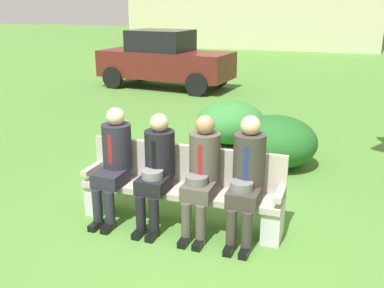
{
  "coord_description": "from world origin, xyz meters",
  "views": [
    {
      "loc": [
        1.49,
        -4.17,
        2.46
      ],
      "look_at": [
        -0.17,
        0.59,
        0.85
      ],
      "focal_mm": 41.85,
      "sensor_mm": 36.0,
      "label": 1
    }
  ],
  "objects_px": {
    "seated_man_rightmost": "(247,174)",
    "shrub_mid_lawn": "(231,122)",
    "seated_man_centerleft": "(157,165)",
    "parked_car_near": "(165,59)",
    "park_bench": "(182,187)",
    "seated_man_centerright": "(202,170)",
    "seated_man_leftmost": "(114,158)",
    "shrub_near_bench": "(275,141)"
  },
  "relations": [
    {
      "from": "seated_man_rightmost",
      "to": "shrub_mid_lawn",
      "type": "bearing_deg",
      "value": 107.12
    },
    {
      "from": "seated_man_centerleft",
      "to": "parked_car_near",
      "type": "distance_m",
      "value": 8.64
    },
    {
      "from": "shrub_mid_lawn",
      "to": "seated_man_rightmost",
      "type": "bearing_deg",
      "value": -72.88
    },
    {
      "from": "park_bench",
      "to": "seated_man_centerleft",
      "type": "height_order",
      "value": "seated_man_centerleft"
    },
    {
      "from": "seated_man_centerleft",
      "to": "parked_car_near",
      "type": "bearing_deg",
      "value": 111.95
    },
    {
      "from": "seated_man_rightmost",
      "to": "parked_car_near",
      "type": "xyz_separation_m",
      "value": [
        -4.25,
        8.01,
        0.09
      ]
    },
    {
      "from": "seated_man_centerright",
      "to": "shrub_mid_lawn",
      "type": "bearing_deg",
      "value": 99.03
    },
    {
      "from": "seated_man_leftmost",
      "to": "shrub_near_bench",
      "type": "xyz_separation_m",
      "value": [
        1.5,
        2.35,
        -0.34
      ]
    },
    {
      "from": "seated_man_leftmost",
      "to": "seated_man_centerleft",
      "type": "relative_size",
      "value": 1.02
    },
    {
      "from": "seated_man_centerleft",
      "to": "seated_man_centerright",
      "type": "distance_m",
      "value": 0.53
    },
    {
      "from": "park_bench",
      "to": "seated_man_leftmost",
      "type": "distance_m",
      "value": 0.86
    },
    {
      "from": "seated_man_centerleft",
      "to": "seated_man_rightmost",
      "type": "bearing_deg",
      "value": 0.33
    },
    {
      "from": "seated_man_centerright",
      "to": "seated_man_centerleft",
      "type": "bearing_deg",
      "value": -179.76
    },
    {
      "from": "seated_man_leftmost",
      "to": "seated_man_centerleft",
      "type": "distance_m",
      "value": 0.54
    },
    {
      "from": "seated_man_centerright",
      "to": "park_bench",
      "type": "bearing_deg",
      "value": 154.33
    },
    {
      "from": "park_bench",
      "to": "seated_man_rightmost",
      "type": "height_order",
      "value": "seated_man_rightmost"
    },
    {
      "from": "park_bench",
      "to": "seated_man_rightmost",
      "type": "xyz_separation_m",
      "value": [
        0.77,
        -0.13,
        0.31
      ]
    },
    {
      "from": "seated_man_rightmost",
      "to": "shrub_near_bench",
      "type": "height_order",
      "value": "seated_man_rightmost"
    },
    {
      "from": "shrub_near_bench",
      "to": "parked_car_near",
      "type": "relative_size",
      "value": 0.32
    },
    {
      "from": "seated_man_rightmost",
      "to": "shrub_mid_lawn",
      "type": "height_order",
      "value": "seated_man_rightmost"
    },
    {
      "from": "seated_man_rightmost",
      "to": "shrub_mid_lawn",
      "type": "distance_m",
      "value": 3.47
    },
    {
      "from": "seated_man_leftmost",
      "to": "seated_man_rightmost",
      "type": "relative_size",
      "value": 0.97
    },
    {
      "from": "shrub_near_bench",
      "to": "parked_car_near",
      "type": "xyz_separation_m",
      "value": [
        -4.19,
        5.65,
        0.44
      ]
    },
    {
      "from": "park_bench",
      "to": "seated_man_centerleft",
      "type": "bearing_deg",
      "value": -151.52
    },
    {
      "from": "seated_man_rightmost",
      "to": "parked_car_near",
      "type": "distance_m",
      "value": 9.07
    },
    {
      "from": "seated_man_centerright",
      "to": "seated_man_rightmost",
      "type": "relative_size",
      "value": 0.97
    },
    {
      "from": "seated_man_centerleft",
      "to": "shrub_mid_lawn",
      "type": "distance_m",
      "value": 3.32
    },
    {
      "from": "shrub_near_bench",
      "to": "shrub_mid_lawn",
      "type": "relative_size",
      "value": 1.03
    },
    {
      "from": "seated_man_rightmost",
      "to": "shrub_near_bench",
      "type": "bearing_deg",
      "value": 91.43
    },
    {
      "from": "seated_man_leftmost",
      "to": "seated_man_centerleft",
      "type": "bearing_deg",
      "value": -0.89
    },
    {
      "from": "seated_man_centerleft",
      "to": "shrub_near_bench",
      "type": "height_order",
      "value": "seated_man_centerleft"
    },
    {
      "from": "seated_man_leftmost",
      "to": "seated_man_centerleft",
      "type": "height_order",
      "value": "seated_man_leftmost"
    },
    {
      "from": "seated_man_leftmost",
      "to": "seated_man_centerleft",
      "type": "xyz_separation_m",
      "value": [
        0.54,
        -0.01,
        -0.02
      ]
    },
    {
      "from": "seated_man_leftmost",
      "to": "seated_man_rightmost",
      "type": "height_order",
      "value": "seated_man_rightmost"
    },
    {
      "from": "seated_man_centerleft",
      "to": "shrub_near_bench",
      "type": "relative_size",
      "value": 1.01
    },
    {
      "from": "seated_man_centerright",
      "to": "parked_car_near",
      "type": "distance_m",
      "value": 8.85
    },
    {
      "from": "parked_car_near",
      "to": "seated_man_rightmost",
      "type": "bearing_deg",
      "value": -62.04
    },
    {
      "from": "shrub_mid_lawn",
      "to": "parked_car_near",
      "type": "xyz_separation_m",
      "value": [
        -3.24,
        4.71,
        0.45
      ]
    },
    {
      "from": "seated_man_leftmost",
      "to": "parked_car_near",
      "type": "xyz_separation_m",
      "value": [
        -2.69,
        8.01,
        0.1
      ]
    },
    {
      "from": "park_bench",
      "to": "shrub_near_bench",
      "type": "bearing_deg",
      "value": 72.28
    },
    {
      "from": "seated_man_centerleft",
      "to": "parked_car_near",
      "type": "relative_size",
      "value": 0.32
    },
    {
      "from": "seated_man_centerright",
      "to": "parked_car_near",
      "type": "relative_size",
      "value": 0.32
    }
  ]
}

